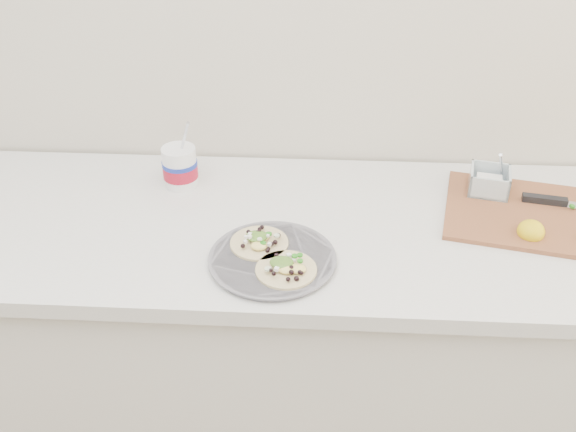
{
  "coord_description": "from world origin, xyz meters",
  "views": [
    {
      "loc": [
        0.35,
        0.1,
        1.8
      ],
      "look_at": [
        0.28,
        1.35,
        0.96
      ],
      "focal_mm": 40.0,
      "sensor_mm": 36.0,
      "label": 1
    }
  ],
  "objects": [
    {
      "name": "cutboard",
      "position": [
        0.9,
        1.48,
        0.92
      ],
      "size": [
        0.52,
        0.41,
        0.07
      ],
      "rotation": [
        0.0,
        0.0,
        -0.21
      ],
      "color": "brown",
      "rests_on": "counter"
    },
    {
      "name": "tub",
      "position": [
        -0.01,
        1.58,
        0.97
      ],
      "size": [
        0.09,
        0.09,
        0.21
      ],
      "rotation": [
        0.0,
        0.0,
        -0.09
      ],
      "color": "white",
      "rests_on": "counter"
    },
    {
      "name": "counter",
      "position": [
        0.0,
        1.43,
        0.45
      ],
      "size": [
        2.44,
        0.66,
        0.9
      ],
      "color": "silver",
      "rests_on": "ground"
    },
    {
      "name": "taco_plate",
      "position": [
        0.25,
        1.25,
        0.92
      ],
      "size": [
        0.29,
        0.29,
        0.04
      ],
      "rotation": [
        0.0,
        0.0,
        0.35
      ],
      "color": "slate",
      "rests_on": "counter"
    }
  ]
}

